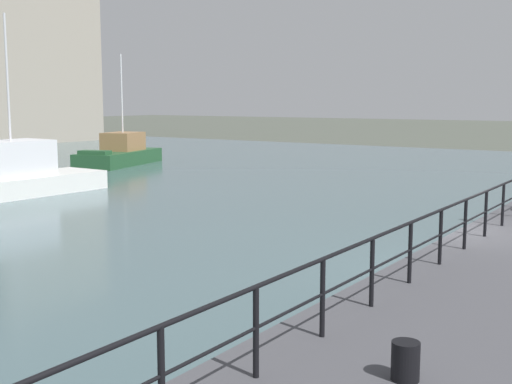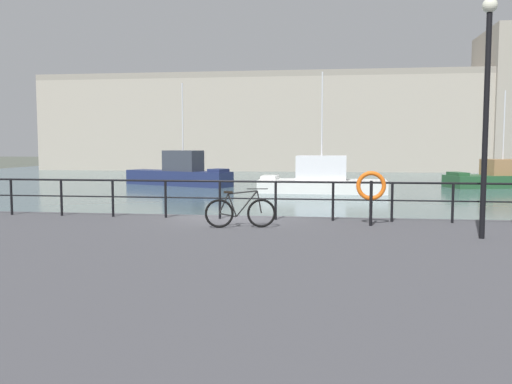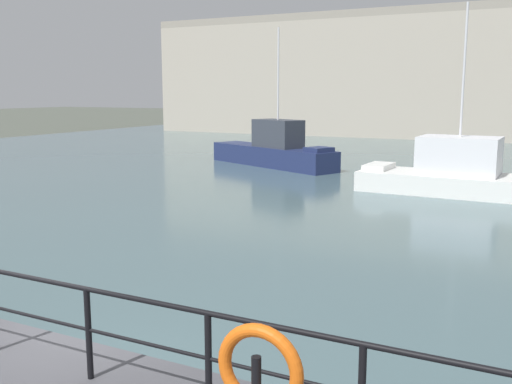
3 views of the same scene
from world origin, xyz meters
TOP-DOWN VIEW (x-y plane):
  - ground_plane at (0.00, 0.00)m, footprint 240.00×240.00m
  - water_basin at (0.00, 30.20)m, footprint 80.00×60.00m
  - quay_promenade at (0.00, -6.50)m, footprint 56.00×13.00m
  - harbor_building at (6.32, 52.47)m, footprint 65.57×11.51m
  - moored_harbor_tender at (-8.66, 24.76)m, footprint 9.02×5.38m
  - moored_red_daysailer at (2.12, 19.86)m, footprint 8.24×2.96m
  - moored_green_narrowboat at (14.66, 26.09)m, footprint 7.38×4.49m
  - quay_railing at (-1.90, -0.75)m, footprint 21.98×0.07m
  - parked_bicycle at (0.50, -2.33)m, footprint 1.75×0.40m
  - life_ring_stand at (3.75, -1.51)m, footprint 0.75×0.16m
  - quay_lamp_post at (6.04, -3.17)m, footprint 0.32×0.32m

SIDE VIEW (x-z plane):
  - ground_plane at x=0.00m, z-range 0.00..0.00m
  - water_basin at x=0.00m, z-range 0.00..0.01m
  - quay_promenade at x=0.00m, z-range 0.00..1.03m
  - moored_green_narrowboat at x=14.66m, z-range -2.76..4.22m
  - moored_red_daysailer at x=2.12m, z-range -2.98..4.72m
  - moored_harbor_tender at x=-8.66m, z-range -2.91..4.78m
  - parked_bicycle at x=0.50m, z-range 0.93..1.91m
  - quay_railing at x=-1.90m, z-range 1.22..2.30m
  - life_ring_stand at x=3.75m, z-range 1.30..2.70m
  - quay_lamp_post at x=6.04m, z-range 1.70..6.88m
  - harbor_building at x=6.32m, z-range -2.04..14.22m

